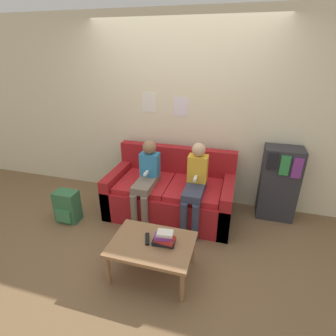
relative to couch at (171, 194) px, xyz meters
name	(u,v)px	position (x,y,z in m)	size (l,w,h in m)	color
ground_plane	(159,236)	(0.00, -0.55, -0.29)	(10.00, 10.00, 0.00)	brown
wall_back	(181,113)	(0.00, 0.53, 1.01)	(8.00, 0.06, 2.60)	beige
couch	(171,194)	(0.00, 0.00, 0.00)	(1.68, 0.87, 0.87)	maroon
coffee_table	(152,246)	(0.12, -1.12, 0.05)	(0.82, 0.59, 0.38)	#8E6642
person_left	(147,178)	(-0.27, -0.21, 0.32)	(0.24, 0.59, 1.07)	#756656
person_right	(195,183)	(0.37, -0.21, 0.33)	(0.24, 0.59, 1.10)	#33384C
tv_remote	(147,239)	(0.06, -1.09, 0.10)	(0.10, 0.17, 0.02)	black
book_stack	(164,239)	(0.24, -1.09, 0.15)	(0.23, 0.15, 0.14)	black
bookshelf	(279,183)	(1.40, 0.32, 0.21)	(0.47, 0.34, 1.00)	#2D2D33
backpack	(67,207)	(-1.28, -0.57, -0.08)	(0.30, 0.23, 0.43)	#336B42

